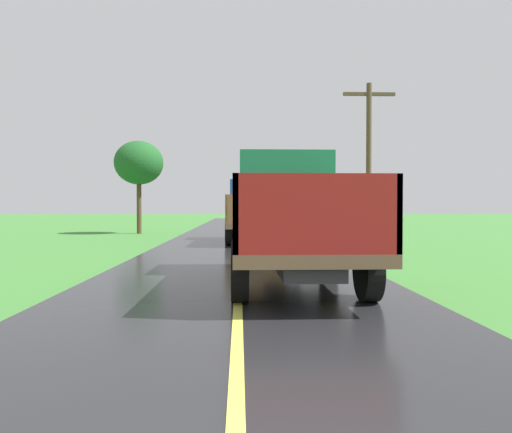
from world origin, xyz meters
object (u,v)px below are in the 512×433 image
at_px(banana_truck_near, 288,214).
at_px(utility_pole_roadside, 369,160).
at_px(banana_truck_far, 253,210).
at_px(roadside_tree_near_left, 139,163).

height_order(banana_truck_near, utility_pole_roadside, utility_pole_roadside).
height_order(banana_truck_far, utility_pole_roadside, utility_pole_roadside).
distance_m(banana_truck_near, roadside_tree_near_left, 19.49).
xyz_separation_m(banana_truck_far, roadside_tree_near_left, (-6.65, 7.04, 2.76)).
distance_m(utility_pole_roadside, roadside_tree_near_left, 15.39).
bearing_deg(roadside_tree_near_left, banana_truck_far, -46.61).
bearing_deg(banana_truck_far, banana_truck_near, -87.63).
bearing_deg(banana_truck_near, roadside_tree_near_left, 111.60).
relative_size(banana_truck_near, banana_truck_far, 1.00).
distance_m(banana_truck_near, utility_pole_roadside, 8.23).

